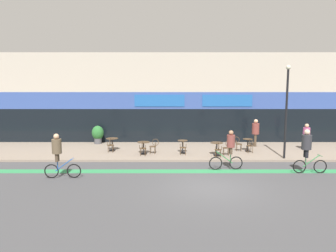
% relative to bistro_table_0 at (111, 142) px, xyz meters
% --- Properties ---
extents(ground_plane, '(120.00, 120.00, 0.00)m').
position_rel_bistro_table_0_xyz_m(ground_plane, '(5.35, -7.12, -0.68)').
color(ground_plane, '#424244').
extents(sidewalk_slab, '(40.00, 5.50, 0.12)m').
position_rel_bistro_table_0_xyz_m(sidewalk_slab, '(5.35, 0.13, -0.62)').
color(sidewalk_slab, gray).
rests_on(sidewalk_slab, ground).
extents(storefront_facade, '(40.00, 4.06, 6.49)m').
position_rel_bistro_table_0_xyz_m(storefront_facade, '(5.35, 4.85, 2.55)').
color(storefront_facade, '#B2A899').
rests_on(storefront_facade, ground).
extents(bike_lane_stripe, '(36.00, 0.70, 0.01)m').
position_rel_bistro_table_0_xyz_m(bike_lane_stripe, '(5.35, -4.56, -0.67)').
color(bike_lane_stripe, '#2D844C').
rests_on(bike_lane_stripe, ground).
extents(bistro_table_0, '(0.76, 0.76, 0.77)m').
position_rel_bistro_table_0_xyz_m(bistro_table_0, '(0.00, 0.00, 0.00)').
color(bistro_table_0, black).
rests_on(bistro_table_0, sidewalk_slab).
extents(bistro_table_1, '(0.76, 0.76, 0.72)m').
position_rel_bistro_table_0_xyz_m(bistro_table_1, '(2.07, -0.98, -0.04)').
color(bistro_table_1, black).
rests_on(bistro_table_1, sidewalk_slab).
extents(bistro_table_2, '(0.61, 0.61, 0.77)m').
position_rel_bistro_table_0_xyz_m(bistro_table_2, '(4.44, -0.75, -0.01)').
color(bistro_table_2, black).
rests_on(bistro_table_2, sidewalk_slab).
extents(bistro_table_3, '(0.74, 0.74, 0.76)m').
position_rel_bistro_table_0_xyz_m(bistro_table_3, '(6.43, -1.40, -0.01)').
color(bistro_table_3, black).
rests_on(bistro_table_3, sidewalk_slab).
extents(bistro_table_4, '(0.60, 0.60, 0.77)m').
position_rel_bistro_table_0_xyz_m(bistro_table_4, '(8.56, -0.18, -0.02)').
color(bistro_table_4, black).
rests_on(bistro_table_4, sidewalk_slab).
extents(cafe_chair_0_near, '(0.42, 0.58, 0.90)m').
position_rel_bistro_table_0_xyz_m(cafe_chair_0_near, '(-0.00, -0.63, -0.04)').
color(cafe_chair_0_near, '#4C3823').
rests_on(cafe_chair_0_near, sidewalk_slab).
extents(cafe_chair_1_near, '(0.43, 0.59, 0.90)m').
position_rel_bistro_table_0_xyz_m(cafe_chair_1_near, '(2.06, -1.60, -0.04)').
color(cafe_chair_1_near, '#4C3823').
rests_on(cafe_chair_1_near, sidewalk_slab).
extents(cafe_chair_1_side, '(0.59, 0.44, 0.90)m').
position_rel_bistro_table_0_xyz_m(cafe_chair_1_side, '(2.69, -0.98, -0.04)').
color(cafe_chair_1_side, '#4C3823').
rests_on(cafe_chair_1_side, sidewalk_slab).
extents(cafe_chair_2_near, '(0.40, 0.57, 0.90)m').
position_rel_bistro_table_0_xyz_m(cafe_chair_2_near, '(4.44, -1.38, -0.04)').
color(cafe_chair_2_near, '#4C3823').
rests_on(cafe_chair_2_near, sidewalk_slab).
extents(cafe_chair_3_near, '(0.41, 0.58, 0.90)m').
position_rel_bistro_table_0_xyz_m(cafe_chair_3_near, '(6.43, -2.02, -0.04)').
color(cafe_chair_3_near, '#4C3823').
rests_on(cafe_chair_3_near, sidewalk_slab).
extents(cafe_chair_3_side, '(0.58, 0.41, 0.90)m').
position_rel_bistro_table_0_xyz_m(cafe_chair_3_side, '(7.06, -1.40, -0.04)').
color(cafe_chair_3_side, '#4C3823').
rests_on(cafe_chair_3_side, sidewalk_slab).
extents(cafe_chair_4_near, '(0.45, 0.60, 0.90)m').
position_rel_bistro_table_0_xyz_m(cafe_chair_4_near, '(8.57, -0.81, -0.04)').
color(cafe_chair_4_near, '#4C3823').
rests_on(cafe_chair_4_near, sidewalk_slab).
extents(cafe_chair_4_side, '(0.58, 0.41, 0.90)m').
position_rel_bistro_table_0_xyz_m(cafe_chair_4_side, '(7.93, -0.18, -0.04)').
color(cafe_chair_4_side, '#4C3823').
rests_on(cafe_chair_4_side, sidewalk_slab).
extents(planter_pot, '(0.82, 0.82, 1.27)m').
position_rel_bistro_table_0_xyz_m(planter_pot, '(-1.40, 2.29, 0.14)').
color(planter_pot, '#4C4C51').
rests_on(planter_pot, sidewalk_slab).
extents(lamp_post, '(0.26, 0.26, 5.23)m').
position_rel_bistro_table_0_xyz_m(lamp_post, '(10.15, -2.23, 2.46)').
color(lamp_post, black).
rests_on(lamp_post, sidewalk_slab).
extents(cyclist_0, '(1.67, 0.48, 2.16)m').
position_rel_bistro_table_0_xyz_m(cyclist_0, '(10.29, -4.88, 0.62)').
color(cyclist_0, black).
rests_on(cyclist_0, ground).
extents(cyclist_1, '(1.69, 0.50, 2.08)m').
position_rel_bistro_table_0_xyz_m(cyclist_1, '(-1.51, -5.71, 0.54)').
color(cyclist_1, black).
rests_on(cyclist_1, ground).
extents(cyclist_2, '(1.73, 0.50, 2.02)m').
position_rel_bistro_table_0_xyz_m(cyclist_2, '(6.64, -4.22, 0.46)').
color(cyclist_2, black).
rests_on(cyclist_2, ground).
extents(pedestrian_near_end, '(0.44, 0.44, 1.69)m').
position_rel_bistro_table_0_xyz_m(pedestrian_near_end, '(12.35, 0.11, 0.45)').
color(pedestrian_near_end, black).
rests_on(pedestrian_near_end, sidewalk_slab).
extents(pedestrian_far_end, '(0.57, 0.57, 1.84)m').
position_rel_bistro_table_0_xyz_m(pedestrian_far_end, '(9.43, 1.31, 0.54)').
color(pedestrian_far_end, '#4C3D2D').
rests_on(pedestrian_far_end, sidewalk_slab).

